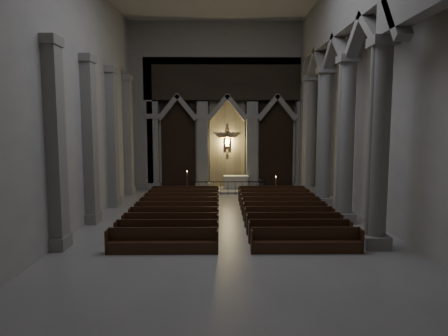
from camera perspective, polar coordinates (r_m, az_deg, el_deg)
name	(u,v)px	position (r m, az deg, el deg)	size (l,w,h in m)	color
room	(232,59)	(17.85, 1.21, 15.32)	(24.00, 24.10, 12.00)	gray
sanctuary_wall	(227,99)	(29.22, 0.48, 9.88)	(14.00, 0.77, 12.00)	gray
right_arcade	(349,59)	(20.12, 17.49, 14.67)	(1.00, 24.00, 12.00)	gray
left_pilasters	(102,141)	(22.04, -16.98, 3.72)	(0.60, 13.00, 8.03)	gray
sanctuary_step	(228,190)	(28.63, 0.51, -3.19)	(8.50, 2.60, 0.15)	gray
altar	(236,182)	(28.99, 1.73, -1.99)	(1.80, 0.72, 0.92)	#B9B2A2
altar_rail	(228,186)	(26.87, 0.58, -2.57)	(4.97, 0.09, 0.98)	black
candle_stand_left	(187,188)	(27.41, -5.29, -2.86)	(0.28, 0.28, 1.63)	#A67933
candle_stand_right	(276,190)	(27.21, 7.39, -3.14)	(0.22, 0.22, 1.30)	#A67933
pews	(231,214)	(20.10, 0.99, -6.62)	(9.58, 10.54, 0.93)	black
worshipper	(261,190)	(25.34, 5.31, -3.12)	(0.48, 0.31, 1.32)	black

